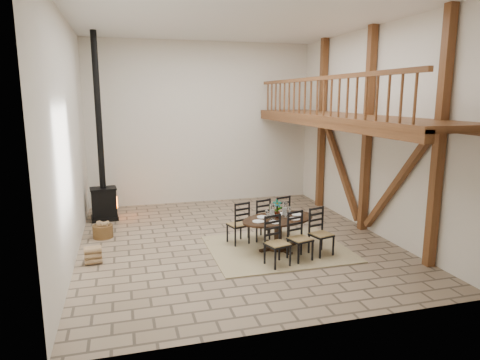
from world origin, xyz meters
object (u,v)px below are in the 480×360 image
object	(u,v)px
dining_table	(278,233)
log_stack	(93,255)
log_basket	(103,231)
wood_stove	(103,180)

from	to	relation	value
dining_table	log_stack	world-z (taller)	dining_table
log_basket	log_stack	world-z (taller)	log_basket
dining_table	log_basket	size ratio (longest dim) A/B	4.86
dining_table	log_stack	distance (m)	3.92
wood_stove	log_basket	size ratio (longest dim) A/B	10.62
wood_stove	log_basket	world-z (taller)	wood_stove
wood_stove	log_stack	distance (m)	3.36
log_basket	log_stack	distance (m)	1.66
wood_stove	log_basket	bearing A→B (deg)	-95.23
dining_table	wood_stove	world-z (taller)	wood_stove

